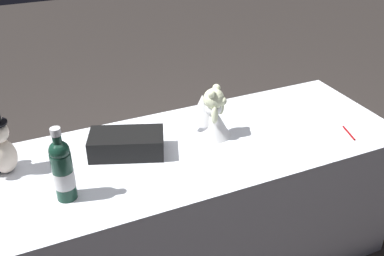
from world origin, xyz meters
The scene contains 5 objects.
reception_table centered at (0.00, 0.00, 0.37)m, with size 2.01×0.73×0.75m, color white.
teddy_bear_bride centered at (0.13, 0.07, 0.86)m, with size 0.22×0.22×0.25m.
champagne_bottle centered at (-0.59, -0.13, 0.88)m, with size 0.08×0.08×0.31m.
signing_pen centered at (0.74, -0.20, 0.75)m, with size 0.05×0.13×0.01m.
gift_case_black centered at (-0.29, 0.07, 0.80)m, with size 0.37×0.27×0.10m.
Camera 1 is at (-0.68, -1.53, 1.84)m, focal length 40.54 mm.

